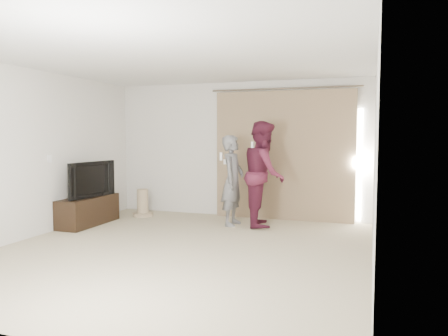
{
  "coord_description": "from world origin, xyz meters",
  "views": [
    {
      "loc": [
        2.47,
        -5.36,
        1.59
      ],
      "look_at": [
        0.23,
        1.2,
        1.06
      ],
      "focal_mm": 35.0,
      "sensor_mm": 36.0,
      "label": 1
    }
  ],
  "objects_px": {
    "tv_console": "(88,211)",
    "person_woman": "(264,174)",
    "tv": "(88,179)",
    "person_man": "(233,180)"
  },
  "relations": [
    {
      "from": "tv_console",
      "to": "person_man",
      "type": "xyz_separation_m",
      "value": [
        2.43,
        0.79,
        0.54
      ]
    },
    {
      "from": "tv",
      "to": "person_man",
      "type": "height_order",
      "value": "person_man"
    },
    {
      "from": "tv_console",
      "to": "person_woman",
      "type": "relative_size",
      "value": 0.7
    },
    {
      "from": "tv_console",
      "to": "person_woman",
      "type": "bearing_deg",
      "value": 17.16
    },
    {
      "from": "person_woman",
      "to": "person_man",
      "type": "bearing_deg",
      "value": -167.06
    },
    {
      "from": "tv",
      "to": "tv_console",
      "type": "bearing_deg",
      "value": 0.0
    },
    {
      "from": "person_man",
      "to": "tv",
      "type": "bearing_deg",
      "value": -161.94
    },
    {
      "from": "tv_console",
      "to": "person_man",
      "type": "height_order",
      "value": "person_man"
    },
    {
      "from": "tv_console",
      "to": "tv",
      "type": "bearing_deg",
      "value": 0.0
    },
    {
      "from": "tv_console",
      "to": "person_woman",
      "type": "xyz_separation_m",
      "value": [
        2.96,
        0.91,
        0.67
      ]
    }
  ]
}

